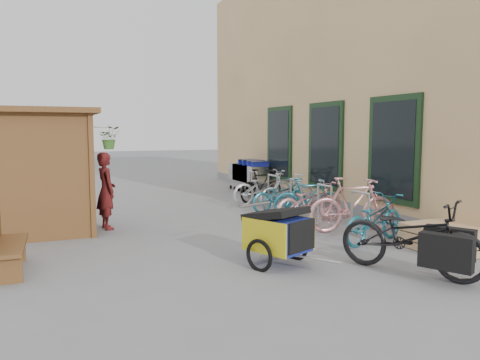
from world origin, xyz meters
name	(u,v)px	position (x,y,z in m)	size (l,w,h in m)	color
ground	(247,249)	(0.00, 0.00, 0.00)	(80.00, 80.00, 0.00)	gray
building	(384,81)	(6.49, 4.50, 3.49)	(6.07, 13.00, 7.00)	#DCB77E
kiosk	(34,154)	(-3.28, 2.47, 1.55)	(2.49, 1.65, 2.40)	brown
bike_rack	(296,194)	(2.30, 2.40, 0.52)	(0.05, 5.35, 0.86)	#A5A8AD
pallet_stack	(447,238)	(3.00, -1.40, 0.21)	(1.00, 1.20, 0.40)	tan
bench	(3,242)	(-3.67, 0.07, 0.44)	(0.45, 1.38, 0.87)	brown
shopping_carts	(248,173)	(3.00, 6.81, 0.62)	(0.60, 2.02, 1.07)	silver
child_trailer	(278,232)	(0.04, -1.06, 0.50)	(1.02, 1.54, 0.90)	navy
cargo_bike	(412,237)	(1.53, -2.18, 0.52)	(1.55, 2.12, 1.06)	black
person_kiosk	(106,191)	(-1.97, 2.58, 0.78)	(0.57, 0.37, 1.55)	maroon
bike_0	(374,219)	(2.23, -0.49, 0.43)	(0.57, 1.63, 0.86)	teal
bike_1	(353,205)	(2.44, 0.41, 0.54)	(0.51, 1.81, 1.09)	pink
bike_2	(310,202)	(2.15, 1.53, 0.45)	(0.59, 1.70, 0.89)	pink
bike_3	(308,198)	(2.38, 2.01, 0.47)	(0.44, 1.55, 0.93)	teal
bike_4	(280,196)	(2.18, 2.99, 0.40)	(0.54, 1.54, 0.81)	teal
bike_5	(288,192)	(2.46, 3.09, 0.47)	(0.45, 1.58, 0.95)	silver
bike_6	(263,187)	(2.31, 4.18, 0.47)	(0.62, 1.78, 0.94)	silver
bike_7	(261,185)	(2.44, 4.58, 0.47)	(0.44, 1.56, 0.94)	black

